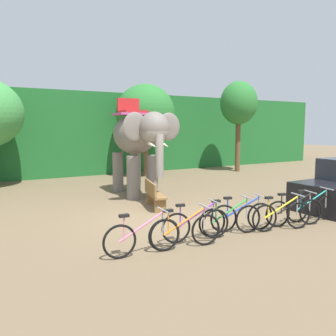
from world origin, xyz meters
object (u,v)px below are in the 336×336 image
tree_right (239,104)px  bike_green (230,220)px  bike_teal (312,208)px  tree_left (145,113)px  bike_purple (196,225)px  elephant (137,139)px  bike_black (294,212)px  wooden_bench (154,194)px  bike_orange (185,231)px  bike_yellow (282,216)px  bike_blue (242,216)px  bike_pink (143,237)px

tree_right → bike_green: 13.03m
bike_teal → tree_right: bearing=59.7°
tree_left → bike_purple: size_ratio=2.89×
tree_right → tree_left: bearing=171.3°
elephant → bike_black: 6.38m
elephant → tree_left: bearing=60.4°
bike_green → wooden_bench: 3.41m
tree_right → bike_black: (-6.37, -9.55, -3.61)m
wooden_bench → bike_orange: bearing=-107.1°
elephant → bike_green: elephant is taller
tree_right → bike_black: 12.03m
bike_yellow → bike_teal: 1.45m
tree_right → bike_blue: tree_right is taller
bike_orange → bike_black: same height
bike_pink → bike_orange: bearing=-6.5°
wooden_bench → bike_teal: bearing=-48.3°
tree_right → bike_pink: bearing=-138.9°
bike_black → bike_blue: bearing=167.4°
bike_pink → bike_yellow: same height
bike_pink → elephant: bearing=66.3°
tree_right → bike_pink: 14.79m
bike_teal → wooden_bench: bike_teal is taller
bike_purple → bike_teal: 3.81m
bike_black → wooden_bench: bearing=122.9°
tree_right → wooden_bench: size_ratio=3.42×
bike_purple → elephant: bearing=79.3°
bike_black → elephant: bearing=108.5°
bike_pink → bike_blue: same height
tree_right → bike_teal: bearing=-120.3°
bike_orange → bike_blue: (1.93, 0.34, 0.00)m
bike_teal → bike_black: bearing=-174.8°
bike_green → bike_yellow: bearing=-14.4°
bike_green → wooden_bench: size_ratio=1.09×
bike_black → bike_teal: bearing=5.2°
bike_yellow → bike_black: size_ratio=1.01×
elephant → bike_green: 5.85m
tree_right → bike_yellow: bearing=-125.8°
bike_orange → bike_yellow: 2.85m
tree_right → bike_blue: (-7.90, -9.21, -3.61)m
bike_pink → tree_left: bearing=63.6°
bike_green → bike_teal: bearing=-3.4°
bike_pink → wooden_bench: bearing=59.4°
bike_orange → bike_teal: (4.29, 0.07, 0.00)m
bike_yellow → bike_teal: size_ratio=1.00×
tree_right → bike_orange: (-9.83, -9.54, -3.61)m
bike_green → bike_teal: (2.83, -0.17, 0.00)m
tree_left → bike_black: bearing=-93.7°
tree_right → bike_pink: (-10.80, -9.43, -3.61)m
bike_orange → bike_purple: same height
bike_green → bike_orange: bearing=-170.8°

